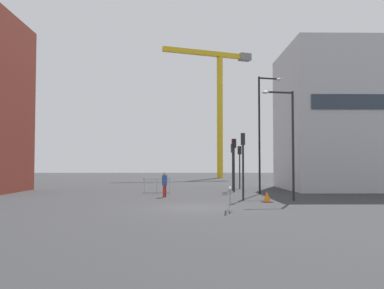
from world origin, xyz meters
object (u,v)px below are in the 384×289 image
object	(u,v)px
streetlamp_short	(289,134)
traffic_light_crosswalk	(233,159)
pedestrian_walking	(165,183)
traffic_light_corner	(234,156)
traffic_light_verge	(240,160)
traffic_light_far	(243,155)
traffic_cone_orange	(267,197)
construction_crane	(218,94)
streetlamp_tall	(262,126)

from	to	relation	value
streetlamp_short	traffic_light_crosswalk	distance (m)	9.71
traffic_light_crosswalk	pedestrian_walking	xyz separation A→B (m)	(-5.12, -6.57, -1.59)
traffic_light_corner	traffic_light_verge	size ratio (longest dim) A/B	1.10
streetlamp_short	traffic_light_far	world-z (taller)	streetlamp_short
streetlamp_short	pedestrian_walking	world-z (taller)	streetlamp_short
traffic_cone_orange	streetlamp_short	bearing A→B (deg)	28.77
traffic_light_verge	pedestrian_walking	xyz separation A→B (m)	(-6.00, -9.09, -1.54)
traffic_light_crosswalk	pedestrian_walking	world-z (taller)	traffic_light_crosswalk
pedestrian_walking	traffic_light_verge	bearing A→B (deg)	56.56
traffic_light_far	traffic_light_verge	distance (m)	11.57
construction_crane	streetlamp_tall	distance (m)	34.64
construction_crane	traffic_cone_orange	size ratio (longest dim) A/B	32.55
traffic_light_verge	pedestrian_walking	size ratio (longest dim) A/B	2.26
traffic_light_crosswalk	traffic_light_far	bearing A→B (deg)	-92.38
construction_crane	pedestrian_walking	bearing A→B (deg)	-99.82
streetlamp_short	pedestrian_walking	size ratio (longest dim) A/B	3.95
traffic_light_corner	construction_crane	bearing A→B (deg)	87.65
construction_crane	pedestrian_walking	xyz separation A→B (m)	(-6.32, -36.54, -11.87)
construction_crane	pedestrian_walking	size ratio (longest dim) A/B	11.94
traffic_light_crosswalk	traffic_light_corner	xyz separation A→B (m)	(-0.10, -1.83, 0.18)
streetlamp_tall	traffic_light_corner	bearing A→B (deg)	133.08
streetlamp_tall	traffic_light_corner	distance (m)	3.40
construction_crane	traffic_light_verge	world-z (taller)	construction_crane
streetlamp_short	streetlamp_tall	bearing A→B (deg)	95.72
traffic_light_crosswalk	traffic_cone_orange	world-z (taller)	traffic_light_crosswalk
streetlamp_short	traffic_light_far	distance (m)	2.91
traffic_light_corner	traffic_cone_orange	xyz separation A→B (m)	(0.90, -8.32, -2.44)
traffic_light_far	pedestrian_walking	world-z (taller)	traffic_light_far
streetlamp_tall	construction_crane	bearing A→B (deg)	90.83
streetlamp_tall	traffic_light_corner	xyz separation A→B (m)	(-1.79, 1.91, -2.16)
streetlamp_tall	traffic_light_verge	size ratio (longest dim) A/B	2.30
construction_crane	traffic_light_far	world-z (taller)	construction_crane
streetlamp_tall	pedestrian_walking	xyz separation A→B (m)	(-6.81, -2.83, -3.94)
traffic_light_corner	traffic_cone_orange	size ratio (longest dim) A/B	6.80
streetlamp_tall	traffic_light_far	size ratio (longest dim) A/B	2.13
traffic_light_corner	pedestrian_walking	world-z (taller)	traffic_light_corner
streetlamp_tall	streetlamp_short	world-z (taller)	streetlamp_tall
traffic_light_corner	pedestrian_walking	distance (m)	7.13
streetlamp_short	traffic_cone_orange	size ratio (longest dim) A/B	10.78
construction_crane	pedestrian_walking	distance (m)	38.94
traffic_light_crosswalk	traffic_light_corner	distance (m)	1.84
traffic_light_crosswalk	pedestrian_walking	distance (m)	8.48
pedestrian_walking	streetlamp_tall	bearing A→B (deg)	22.57
streetlamp_tall	traffic_light_far	bearing A→B (deg)	-111.49
traffic_cone_orange	streetlamp_tall	bearing A→B (deg)	82.11
construction_crane	traffic_light_corner	xyz separation A→B (m)	(-1.30, -31.80, -10.10)
traffic_light_crosswalk	traffic_light_verge	size ratio (longest dim) A/B	1.02
streetlamp_tall	traffic_light_crosswalk	xyz separation A→B (m)	(-1.69, 3.74, -2.34)
traffic_light_far	traffic_light_verge	world-z (taller)	traffic_light_far
traffic_light_crosswalk	traffic_light_far	xyz separation A→B (m)	(-0.37, -8.98, 0.13)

